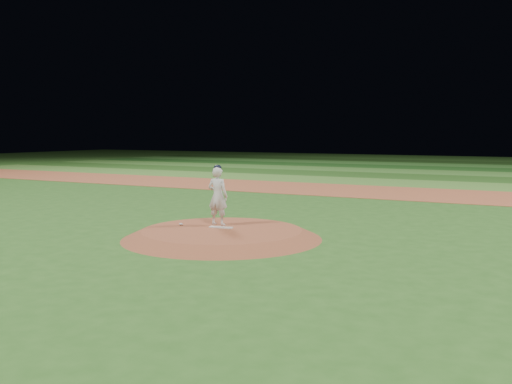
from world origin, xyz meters
name	(u,v)px	position (x,y,z in m)	size (l,w,h in m)	color
ground	(222,238)	(0.00, 0.00, 0.00)	(120.00, 120.00, 0.00)	#29591C
infield_dirt_band	(370,192)	(0.00, 14.00, 0.01)	(70.00, 6.00, 0.02)	#9C5030
outfield_stripe_0	(398,183)	(0.00, 19.50, 0.01)	(70.00, 5.00, 0.02)	#457B2C
outfield_stripe_1	(417,177)	(0.00, 24.50, 0.01)	(70.00, 5.00, 0.02)	#234F19
outfield_stripe_2	(432,172)	(0.00, 29.50, 0.01)	(70.00, 5.00, 0.02)	#3D772B
outfield_stripe_3	(444,168)	(0.00, 34.50, 0.01)	(70.00, 5.00, 0.02)	#1B4C18
outfield_stripe_4	(455,165)	(0.00, 39.50, 0.01)	(70.00, 5.00, 0.02)	#347329
outfield_stripe_5	(463,163)	(0.00, 44.50, 0.01)	(70.00, 5.00, 0.02)	#1C4014
pitchers_mound	(222,234)	(0.00, 0.00, 0.12)	(5.50, 5.50, 0.25)	brown
pitching_rubber	(221,227)	(-0.14, 0.19, 0.27)	(0.67, 0.17, 0.03)	silver
rosin_bag	(181,224)	(-1.41, 0.05, 0.28)	(0.12, 0.12, 0.06)	silver
pitcher_on_mound	(218,196)	(-0.48, 0.57, 1.10)	(0.62, 0.42, 1.74)	silver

